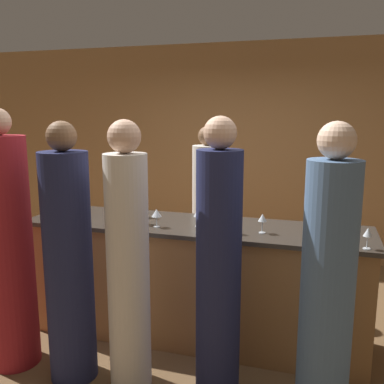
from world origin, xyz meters
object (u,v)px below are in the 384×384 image
(guest_3, at_px, (8,250))
(wine_bottle_1, at_px, (134,211))
(guest_4, at_px, (327,289))
(bartender, at_px, (207,218))
(guest_0, at_px, (69,263))
(wine_bottle_0, at_px, (133,204))
(guest_2, at_px, (219,268))
(guest_1, at_px, (128,265))

(guest_3, bearing_deg, wine_bottle_1, 42.54)
(guest_4, xyz_separation_m, wine_bottle_1, (-1.55, 0.66, 0.22))
(bartender, relative_size, guest_4, 0.95)
(guest_0, height_order, wine_bottle_0, guest_0)
(bartender, xyz_separation_m, wine_bottle_1, (-0.37, -0.98, 0.27))
(guest_2, bearing_deg, bartender, 107.67)
(guest_2, bearing_deg, guest_4, -8.52)
(bartender, distance_m, guest_2, 1.61)
(bartender, height_order, wine_bottle_1, bartender)
(guest_0, height_order, guest_3, guest_3)
(bartender, bearing_deg, wine_bottle_0, 57.25)
(guest_2, xyz_separation_m, wine_bottle_0, (-0.97, 0.78, 0.22))
(guest_1, xyz_separation_m, wine_bottle_0, (-0.36, 0.88, 0.22))
(guest_1, bearing_deg, guest_4, -0.08)
(wine_bottle_0, height_order, wine_bottle_1, wine_bottle_0)
(guest_4, relative_size, wine_bottle_0, 6.45)
(guest_3, bearing_deg, guest_2, 4.20)
(bartender, height_order, guest_2, guest_2)
(guest_0, relative_size, wine_bottle_0, 6.42)
(guest_2, relative_size, guest_3, 0.97)
(guest_1, bearing_deg, wine_bottle_1, 110.63)
(guest_1, height_order, guest_2, guest_2)
(guest_0, distance_m, guest_1, 0.45)
(guest_3, xyz_separation_m, wine_bottle_1, (0.73, 0.67, 0.20))
(guest_2, relative_size, wine_bottle_0, 6.54)
(guest_1, distance_m, guest_3, 0.98)
(guest_4, height_order, wine_bottle_0, guest_4)
(guest_2, bearing_deg, guest_0, -172.47)
(guest_1, bearing_deg, guest_3, -179.15)
(guest_3, relative_size, guest_4, 1.04)
(wine_bottle_1, bearing_deg, wine_bottle_0, 117.53)
(guest_1, xyz_separation_m, guest_3, (-0.98, -0.01, 0.01))
(bartender, bearing_deg, guest_1, 85.72)
(guest_0, bearing_deg, guest_2, 7.53)
(guest_0, height_order, wine_bottle_1, guest_0)
(guest_0, bearing_deg, bartender, 71.32)
(wine_bottle_0, bearing_deg, guest_4, -27.87)
(guest_0, distance_m, guest_2, 1.06)
(bartender, height_order, guest_1, guest_1)
(guest_1, distance_m, wine_bottle_0, 0.98)
(guest_0, relative_size, guest_2, 0.98)
(guest_0, relative_size, guest_1, 0.99)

